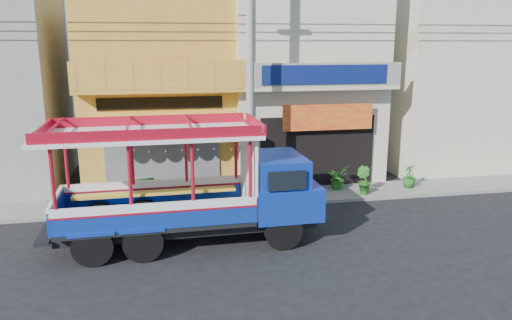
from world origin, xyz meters
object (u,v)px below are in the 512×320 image
Objects in this scene: utility_pole at (255,63)px; potted_plant_a at (338,177)px; potted_plant_c at (409,176)px; potted_plant_b at (364,180)px; green_sign at (146,194)px; songthaew_truck at (206,184)px.

potted_plant_a is (3.51, 1.06, -4.45)m from utility_pole.
potted_plant_b is at bearing -53.82° from potted_plant_c.
green_sign is 8.04m from potted_plant_b.
utility_pole is at bearing -59.88° from potted_plant_c.
songthaew_truck is 7.41× the size of potted_plant_b.
green_sign is (-1.79, 3.49, -1.22)m from songthaew_truck.
utility_pole is 6.10m from potted_plant_b.
potted_plant_b is at bearing 3.28° from utility_pole.
songthaew_truck is (-2.00, -2.97, -3.30)m from utility_pole.
songthaew_truck is 8.38× the size of potted_plant_c.
potted_plant_b is (0.72, -0.82, 0.06)m from potted_plant_a.
green_sign is at bearing -65.20° from potted_plant_c.
potted_plant_a is 1.00× the size of potted_plant_c.
potted_plant_b is (8.03, -0.28, 0.13)m from green_sign.
potted_plant_c is (2.12, 0.47, -0.06)m from potted_plant_b.
utility_pole reaches higher than songthaew_truck.
utility_pole is 3.62× the size of songthaew_truck.
potted_plant_c is at bearing -101.92° from potted_plant_b.
utility_pole reaches higher than potted_plant_c.
songthaew_truck reaches higher than potted_plant_b.
green_sign is 0.89× the size of potted_plant_b.
utility_pole is at bearing 56.01° from songthaew_truck.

